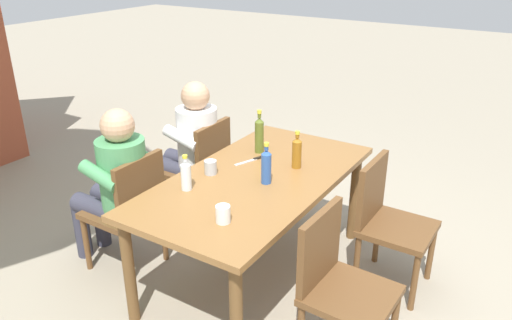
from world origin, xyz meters
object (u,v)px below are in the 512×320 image
(dining_table, at_px, (256,189))
(chair_near_right, at_px, (387,218))
(cup_white, at_px, (223,214))
(cup_steel, at_px, (211,167))
(bottle_amber, at_px, (297,152))
(person_in_plaid_shirt, at_px, (190,144))
(bottle_clear, at_px, (186,175))
(chair_near_left, at_px, (338,281))
(bottle_blue, at_px, (266,166))
(chair_far_left, at_px, (130,207))
(person_in_white_shirt, at_px, (116,181))
(bottle_olive, at_px, (259,134))
(table_knife, at_px, (252,160))
(chair_far_right, at_px, (202,166))

(dining_table, bearing_deg, chair_near_right, -62.54)
(cup_white, bearing_deg, cup_steel, 43.11)
(bottle_amber, bearing_deg, person_in_plaid_shirt, 83.18)
(person_in_plaid_shirt, bearing_deg, bottle_clear, -141.79)
(chair_near_right, relative_size, chair_near_left, 1.00)
(chair_near_right, bearing_deg, bottle_blue, 123.08)
(chair_far_left, distance_m, person_in_white_shirt, 0.20)
(chair_near_right, bearing_deg, bottle_olive, 91.68)
(chair_far_left, bearing_deg, cup_white, -100.93)
(dining_table, bearing_deg, bottle_clear, 144.48)
(person_in_plaid_shirt, distance_m, cup_white, 1.41)
(table_knife, bearing_deg, chair_far_right, 72.24)
(bottle_blue, bearing_deg, bottle_olive, 36.75)
(bottle_olive, bearing_deg, person_in_white_shirt, 138.81)
(chair_near_right, bearing_deg, cup_steel, 116.09)
(chair_far_left, bearing_deg, bottle_blue, -67.32)
(table_knife, bearing_deg, chair_far_left, 135.26)
(person_in_white_shirt, bearing_deg, person_in_plaid_shirt, 0.00)
(chair_near_right, relative_size, person_in_white_shirt, 0.74)
(dining_table, relative_size, bottle_amber, 6.78)
(chair_far_right, height_order, bottle_amber, bottle_amber)
(cup_white, relative_size, table_knife, 0.42)
(dining_table, distance_m, bottle_amber, 0.37)
(bottle_blue, bearing_deg, dining_table, 69.57)
(bottle_blue, bearing_deg, person_in_plaid_shirt, 65.99)
(chair_far_left, distance_m, bottle_amber, 1.19)
(chair_near_left, height_order, bottle_clear, bottle_clear)
(bottle_blue, bearing_deg, person_in_white_shirt, 110.31)
(chair_far_left, bearing_deg, person_in_white_shirt, 89.66)
(chair_near_left, bearing_deg, dining_table, 62.76)
(dining_table, height_order, chair_far_right, chair_far_right)
(chair_far_left, relative_size, chair_near_right, 1.00)
(bottle_blue, bearing_deg, bottle_clear, 132.73)
(bottle_clear, bearing_deg, cup_steel, 2.62)
(dining_table, height_order, chair_near_left, chair_near_left)
(chair_far_left, xyz_separation_m, cup_white, (-0.18, -0.91, 0.31))
(person_in_white_shirt, xyz_separation_m, table_knife, (0.60, -0.71, 0.10))
(chair_far_right, relative_size, person_in_white_shirt, 0.74)
(bottle_olive, height_order, cup_white, bottle_olive)
(chair_near_left, height_order, bottle_olive, bottle_olive)
(person_in_plaid_shirt, relative_size, cup_white, 12.03)
(bottle_blue, bearing_deg, table_knife, 47.52)
(dining_table, xyz_separation_m, bottle_olive, (0.37, 0.20, 0.22))
(dining_table, xyz_separation_m, person_in_plaid_shirt, (0.40, 0.87, -0.01))
(bottle_amber, bearing_deg, bottle_olive, 75.00)
(cup_steel, bearing_deg, bottle_clear, -177.38)
(person_in_plaid_shirt, xyz_separation_m, cup_white, (-0.97, -1.02, 0.14))
(person_in_white_shirt, xyz_separation_m, cup_steel, (0.28, -0.59, 0.14))
(bottle_blue, relative_size, cup_steel, 2.95)
(bottle_amber, bearing_deg, bottle_clear, 147.31)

